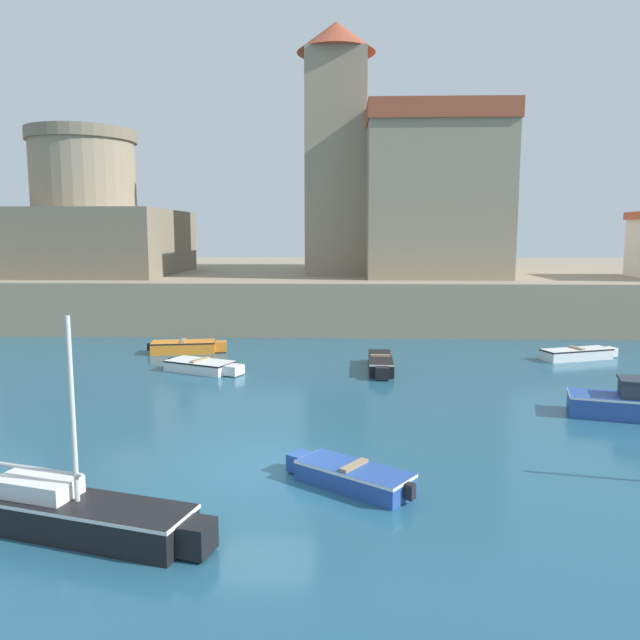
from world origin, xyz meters
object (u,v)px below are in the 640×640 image
dinghy_white_1 (578,353)px  fortress (86,226)px  dinghy_blue_2 (351,475)px  dinghy_white_4 (202,366)px  sailboat_black_6 (64,511)px  church (412,189)px  dinghy_orange_0 (186,346)px  dinghy_black_8 (380,363)px

dinghy_white_1 → fortress: size_ratio=0.31×
dinghy_blue_2 → dinghy_white_4: bearing=117.1°
dinghy_white_1 → sailboat_black_6: 24.66m
dinghy_blue_2 → church: bearing=81.4°
church → sailboat_black_6: bearing=-107.3°
dinghy_blue_2 → dinghy_white_4: (-6.25, 12.22, -0.02)m
church → dinghy_blue_2: bearing=-98.6°
dinghy_orange_0 → dinghy_white_1: dinghy_orange_0 is taller
dinghy_white_1 → dinghy_black_8: dinghy_black_8 is taller
church → dinghy_orange_0: bearing=-130.5°
sailboat_black_6 → fortress: (-12.37, 32.01, 6.05)m
dinghy_white_4 → dinghy_black_8: (7.76, 0.57, 0.06)m
dinghy_orange_0 → sailboat_black_6: 19.07m
dinghy_white_1 → dinghy_orange_0: bearing=177.0°
dinghy_blue_2 → fortress: (-18.18, 29.57, 6.20)m
dinghy_white_4 → sailboat_black_6: sailboat_black_6 is taller
dinghy_white_1 → dinghy_white_4: bearing=-169.3°
dinghy_white_1 → dinghy_white_4: (-17.37, -3.27, -0.02)m
dinghy_orange_0 → dinghy_blue_2: dinghy_orange_0 is taller
dinghy_white_4 → sailboat_black_6: 14.67m
dinghy_orange_0 → dinghy_blue_2: size_ratio=1.26×
dinghy_blue_2 → sailboat_black_6: 6.30m
dinghy_orange_0 → fortress: fortress is taller
dinghy_orange_0 → fortress: bearing=127.8°
dinghy_orange_0 → dinghy_white_1: 19.17m
dinghy_white_4 → church: 23.94m
dinghy_white_1 → church: church is taller
dinghy_black_8 → church: bearing=80.1°
dinghy_white_4 → church: (11.05, 19.31, 8.83)m
dinghy_black_8 → fortress: fortress is taller
dinghy_black_8 → dinghy_blue_2: bearing=-96.7°
dinghy_white_4 → dinghy_blue_2: bearing=-62.9°
dinghy_orange_0 → dinghy_white_4: size_ratio=1.08×
dinghy_orange_0 → dinghy_black_8: 10.24m
dinghy_orange_0 → sailboat_black_6: sailboat_black_6 is taller
dinghy_blue_2 → church: 33.09m
dinghy_white_1 → dinghy_black_8: (-9.61, -2.71, 0.04)m
dinghy_white_1 → dinghy_white_4: 17.67m
dinghy_orange_0 → sailboat_black_6: (2.22, -18.94, 0.11)m
sailboat_black_6 → dinghy_black_8: 16.90m
dinghy_orange_0 → fortress: 17.66m
dinghy_blue_2 → dinghy_orange_0: bearing=116.0°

